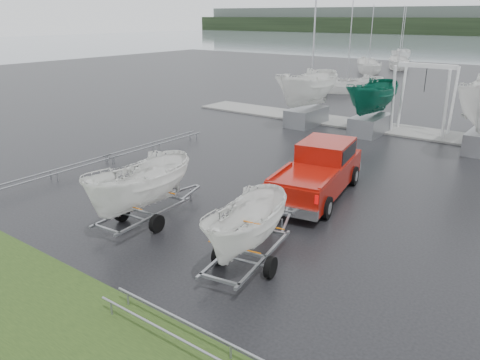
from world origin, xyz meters
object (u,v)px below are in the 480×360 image
pickup_truck (320,169)px  boat_hoist (424,89)px  trailer_hitched (248,186)px  trailer_parked (138,146)px

pickup_truck → boat_hoist: bearing=79.5°
pickup_truck → trailer_hitched: size_ratio=1.39×
pickup_truck → trailer_parked: (-3.40, -6.20, 1.73)m
trailer_hitched → trailer_parked: (-4.53, 0.22, 0.31)m
trailer_parked → trailer_hitched: bearing=-7.0°
boat_hoist → pickup_truck: bearing=-90.5°
boat_hoist → trailer_hitched: bearing=-87.0°
pickup_truck → boat_hoist: (0.12, 12.60, 1.63)m
pickup_truck → trailer_parked: bearing=-128.7°
trailer_hitched → pickup_truck: bearing=90.0°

